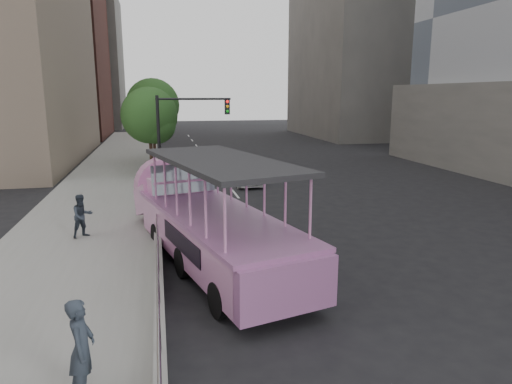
% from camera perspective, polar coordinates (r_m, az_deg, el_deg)
% --- Properties ---
extents(ground, '(160.00, 160.00, 0.00)m').
position_cam_1_polar(ground, '(14.95, 0.11, -8.45)').
color(ground, black).
extents(sidewalk, '(5.50, 80.00, 0.30)m').
position_cam_1_polar(sidewalk, '(24.38, -18.44, -0.60)').
color(sidewalk, '#969691').
rests_on(sidewalk, ground).
extents(kerb_wall, '(0.24, 30.00, 0.36)m').
position_cam_1_polar(kerb_wall, '(16.39, -12.18, -5.10)').
color(kerb_wall, '#ACACA7').
rests_on(kerb_wall, sidewalk).
extents(guardrail, '(0.07, 22.00, 0.71)m').
position_cam_1_polar(guardrail, '(16.21, -12.29, -2.86)').
color(guardrail, '#A7A7AB').
rests_on(guardrail, kerb_wall).
extents(duck_boat, '(4.99, 10.69, 3.46)m').
position_cam_1_polar(duck_boat, '(14.79, -6.46, -3.53)').
color(duck_boat, black).
rests_on(duck_boat, ground).
extents(car, '(1.68, 3.84, 1.29)m').
position_cam_1_polar(car, '(27.04, -1.35, 2.30)').
color(car, white).
rests_on(car, ground).
extents(pedestrian_near, '(0.46, 0.66, 1.74)m').
position_cam_1_polar(pedestrian_near, '(8.41, -20.96, -17.81)').
color(pedestrian_near, '#29323D').
rests_on(pedestrian_near, sidewalk).
extents(pedestrian_mid, '(0.94, 0.89, 1.54)m').
position_cam_1_polar(pedestrian_mid, '(17.17, -20.90, -2.80)').
color(pedestrian_mid, '#29323D').
rests_on(pedestrian_mid, sidewalk).
extents(parking_sign, '(0.24, 0.54, 2.57)m').
position_cam_1_polar(parking_sign, '(22.85, -11.74, 2.74)').
color(parking_sign, black).
rests_on(parking_sign, ground).
extents(traffic_signal, '(4.20, 0.32, 5.20)m').
position_cam_1_polar(traffic_signal, '(26.27, -9.49, 8.12)').
color(traffic_signal, black).
rests_on(traffic_signal, ground).
extents(street_tree_near, '(3.52, 3.52, 5.72)m').
position_cam_1_polar(street_tree_near, '(29.64, -12.98, 9.04)').
color(street_tree_near, '#3D281B').
rests_on(street_tree_near, ground).
extents(street_tree_far, '(3.97, 3.97, 6.45)m').
position_cam_1_polar(street_tree_far, '(35.62, -12.62, 10.31)').
color(street_tree_far, '#3D281B').
rests_on(street_tree_far, ground).
extents(midrise_brick, '(18.00, 16.00, 26.00)m').
position_cam_1_polar(midrise_brick, '(63.95, -27.11, 17.81)').
color(midrise_brick, brown).
rests_on(midrise_brick, ground).
extents(midrise_stone_a, '(20.00, 20.00, 32.00)m').
position_cam_1_polar(midrise_stone_a, '(63.69, 16.18, 21.38)').
color(midrise_stone_a, gray).
rests_on(midrise_stone_a, ground).
extents(midrise_stone_b, '(16.00, 14.00, 20.00)m').
position_cam_1_polar(midrise_stone_b, '(78.90, -22.48, 14.68)').
color(midrise_stone_b, gray).
rests_on(midrise_stone_b, ground).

